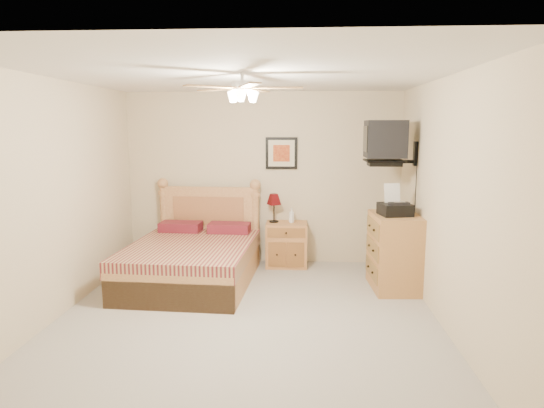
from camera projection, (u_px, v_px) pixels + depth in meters
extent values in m
plane|color=#9E988F|center=(247.00, 319.00, 5.10)|extent=(4.50, 4.50, 0.00)
cube|color=white|center=(245.00, 75.00, 4.70)|extent=(4.00, 4.50, 0.04)
cube|color=beige|center=(263.00, 178.00, 7.12)|extent=(4.00, 0.04, 2.50)
cube|color=beige|center=(199.00, 264.00, 2.68)|extent=(4.00, 0.04, 2.50)
cube|color=beige|center=(54.00, 200.00, 5.02)|extent=(0.04, 4.50, 2.50)
cube|color=beige|center=(447.00, 204.00, 4.78)|extent=(0.04, 4.50, 2.50)
cube|color=#B3773E|center=(287.00, 244.00, 7.00)|extent=(0.59, 0.44, 0.64)
imported|color=white|center=(292.00, 215.00, 6.96)|extent=(0.10, 0.10, 0.21)
cube|color=black|center=(281.00, 153.00, 7.02)|extent=(0.46, 0.04, 0.46)
cube|color=#A57640|center=(395.00, 252.00, 6.00)|extent=(0.60, 0.83, 0.94)
imported|color=#AFA28F|center=(389.00, 210.00, 6.16)|extent=(0.22, 0.27, 0.02)
imported|color=gray|center=(391.00, 209.00, 6.14)|extent=(0.24, 0.30, 0.02)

